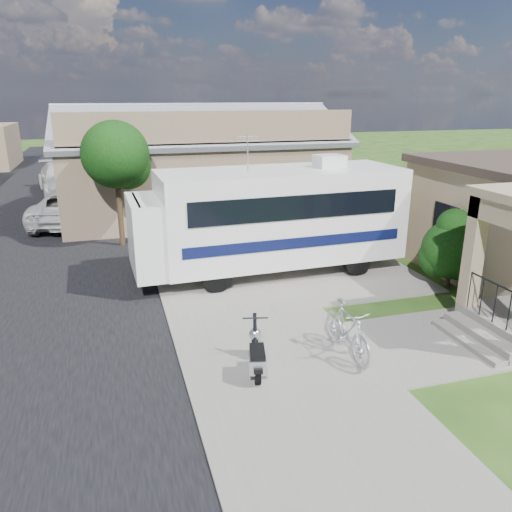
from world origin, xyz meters
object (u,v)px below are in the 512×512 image
object	(u,v)px
scooter	(257,355)
van	(63,179)
shrub	(452,247)
pickup_truck	(72,206)
garden_hose	(457,322)
bicycle	(347,332)
motorhome	(271,216)

from	to	relation	value
scooter	van	distance (m)	22.20
shrub	van	bearing A→B (deg)	122.84
pickup_truck	garden_hose	size ratio (longest dim) A/B	14.44
shrub	pickup_truck	bearing A→B (deg)	134.86
scooter	garden_hose	bearing A→B (deg)	21.52
garden_hose	scooter	bearing A→B (deg)	-171.86
bicycle	garden_hose	bearing A→B (deg)	8.30
pickup_truck	garden_hose	xyz separation A→B (m)	(9.51, -13.52, -0.69)
pickup_truck	garden_hose	bearing A→B (deg)	136.22
bicycle	scooter	bearing A→B (deg)	-178.57
shrub	garden_hose	distance (m)	3.07
bicycle	pickup_truck	xyz separation A→B (m)	(-6.21, 14.15, 0.20)
shrub	scooter	size ratio (longest dim) A/B	1.55
motorhome	shrub	size ratio (longest dim) A/B	3.60
garden_hose	van	bearing A→B (deg)	116.42
shrub	van	size ratio (longest dim) A/B	0.39
scooter	van	bearing A→B (deg)	116.44
motorhome	shrub	xyz separation A→B (m)	(4.72, -2.57, -0.64)
bicycle	pickup_truck	size ratio (longest dim) A/B	0.34
pickup_truck	van	distance (m)	7.39
pickup_truck	shrub	bearing A→B (deg)	145.95
motorhome	shrub	world-z (taller)	motorhome
scooter	van	world-z (taller)	van
bicycle	pickup_truck	world-z (taller)	pickup_truck
bicycle	pickup_truck	bearing A→B (deg)	111.27
shrub	bicycle	world-z (taller)	shrub
van	garden_hose	bearing A→B (deg)	-73.63
shrub	garden_hose	xyz separation A→B (m)	(-1.54, -2.41, -1.10)
shrub	van	world-z (taller)	shrub
shrub	bicycle	distance (m)	5.75
motorhome	pickup_truck	bearing A→B (deg)	124.62
motorhome	garden_hose	size ratio (longest dim) A/B	21.60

